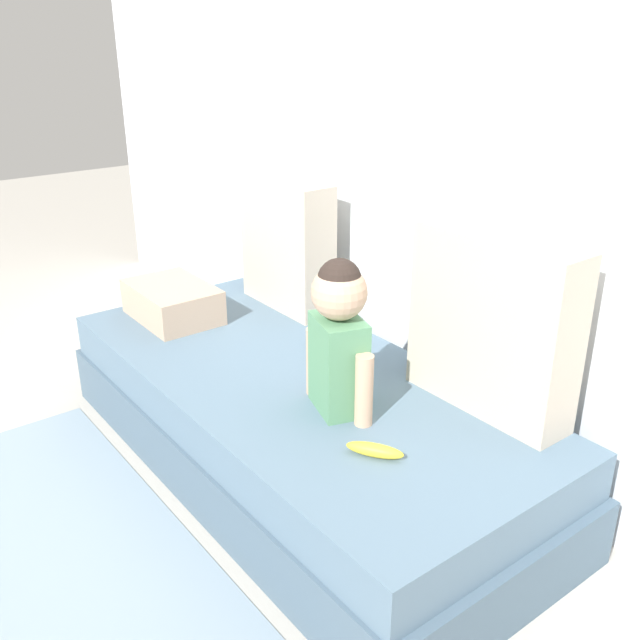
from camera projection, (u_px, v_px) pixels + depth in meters
name	position (u px, v px, depth m)	size (l,w,h in m)	color
ground_plane	(298.00, 464.00, 2.62)	(12.00, 12.00, 0.00)	#B2ADA3
back_wall	(426.00, 131.00, 2.49)	(5.20, 0.10, 2.33)	silver
couch	(297.00, 421.00, 2.55)	(2.00, 0.90, 0.38)	#495F70
throw_pillow_left	(287.00, 244.00, 2.96)	(0.47, 0.16, 0.55)	#C1B29E
throw_pillow_right	(492.00, 325.00, 2.16)	(0.56, 0.16, 0.56)	#C1B29E
toddler	(339.00, 333.00, 2.15)	(0.30, 0.19, 0.50)	#568E66
banana	(375.00, 450.00, 1.99)	(0.17, 0.04, 0.04)	yellow
folded_blanket	(173.00, 302.00, 2.91)	(0.40, 0.28, 0.14)	tan
floor_rug	(21.00, 584.00, 2.06)	(1.80, 1.00, 0.01)	#8499A8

